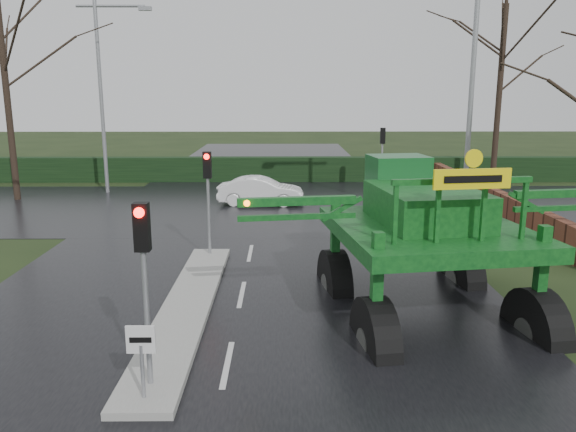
{
  "coord_description": "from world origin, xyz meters",
  "views": [
    {
      "loc": [
        1.13,
        -10.38,
        5.35
      ],
      "look_at": [
        1.26,
        4.87,
        2.0
      ],
      "focal_mm": 35.0,
      "sensor_mm": 36.0,
      "label": 1
    }
  ],
  "objects_px": {
    "traffic_signal_near": "(143,256)",
    "street_light_right": "(465,76)",
    "traffic_signal_far": "(382,145)",
    "white_sedan": "(261,205)",
    "traffic_signal_mid": "(208,181)",
    "keep_left_sign": "(141,350)",
    "street_light_left_far": "(106,81)",
    "crop_sprayer": "(375,230)"
  },
  "relations": [
    {
      "from": "street_light_right",
      "to": "white_sedan",
      "type": "distance_m",
      "value": 11.1
    },
    {
      "from": "keep_left_sign",
      "to": "traffic_signal_near",
      "type": "distance_m",
      "value": 1.61
    },
    {
      "from": "traffic_signal_far",
      "to": "crop_sprayer",
      "type": "distance_m",
      "value": 19.15
    },
    {
      "from": "traffic_signal_far",
      "to": "street_light_left_far",
      "type": "relative_size",
      "value": 0.35
    },
    {
      "from": "street_light_right",
      "to": "street_light_left_far",
      "type": "height_order",
      "value": "same"
    },
    {
      "from": "traffic_signal_mid",
      "to": "crop_sprayer",
      "type": "bearing_deg",
      "value": -55.3
    },
    {
      "from": "traffic_signal_mid",
      "to": "street_light_right",
      "type": "bearing_deg",
      "value": 25.4
    },
    {
      "from": "traffic_signal_mid",
      "to": "street_light_left_far",
      "type": "xyz_separation_m",
      "value": [
        -6.89,
        12.51,
        3.4
      ]
    },
    {
      "from": "white_sedan",
      "to": "keep_left_sign",
      "type": "bearing_deg",
      "value": -179.25
    },
    {
      "from": "street_light_right",
      "to": "crop_sprayer",
      "type": "bearing_deg",
      "value": -115.27
    },
    {
      "from": "keep_left_sign",
      "to": "street_light_left_far",
      "type": "bearing_deg",
      "value": 107.78
    },
    {
      "from": "keep_left_sign",
      "to": "traffic_signal_far",
      "type": "distance_m",
      "value": 22.93
    },
    {
      "from": "keep_left_sign",
      "to": "traffic_signal_mid",
      "type": "relative_size",
      "value": 0.38
    },
    {
      "from": "street_light_right",
      "to": "traffic_signal_far",
      "type": "bearing_deg",
      "value": 101.95
    },
    {
      "from": "street_light_right",
      "to": "crop_sprayer",
      "type": "relative_size",
      "value": 1.06
    },
    {
      "from": "traffic_signal_near",
      "to": "street_light_right",
      "type": "distance_m",
      "value": 16.46
    },
    {
      "from": "street_light_left_far",
      "to": "keep_left_sign",
      "type": "bearing_deg",
      "value": -72.22
    },
    {
      "from": "traffic_signal_far",
      "to": "white_sedan",
      "type": "distance_m",
      "value": 7.78
    },
    {
      "from": "white_sedan",
      "to": "street_light_left_far",
      "type": "bearing_deg",
      "value": 72.2
    },
    {
      "from": "traffic_signal_near",
      "to": "street_light_right",
      "type": "xyz_separation_m",
      "value": [
        9.49,
        13.01,
        3.4
      ]
    },
    {
      "from": "white_sedan",
      "to": "traffic_signal_mid",
      "type": "bearing_deg",
      "value": 176.61
    },
    {
      "from": "traffic_signal_near",
      "to": "white_sedan",
      "type": "distance_m",
      "value": 17.8
    },
    {
      "from": "traffic_signal_near",
      "to": "traffic_signal_mid",
      "type": "height_order",
      "value": "same"
    },
    {
      "from": "keep_left_sign",
      "to": "traffic_signal_near",
      "type": "height_order",
      "value": "traffic_signal_near"
    },
    {
      "from": "traffic_signal_near",
      "to": "street_light_left_far",
      "type": "xyz_separation_m",
      "value": [
        -6.89,
        21.01,
        3.4
      ]
    },
    {
      "from": "traffic_signal_far",
      "to": "keep_left_sign",
      "type": "bearing_deg",
      "value": 70.07
    },
    {
      "from": "traffic_signal_mid",
      "to": "keep_left_sign",
      "type": "bearing_deg",
      "value": -90.0
    },
    {
      "from": "traffic_signal_near",
      "to": "white_sedan",
      "type": "height_order",
      "value": "traffic_signal_near"
    },
    {
      "from": "traffic_signal_near",
      "to": "traffic_signal_mid",
      "type": "distance_m",
      "value": 8.5
    },
    {
      "from": "traffic_signal_far",
      "to": "street_light_left_far",
      "type": "bearing_deg",
      "value": 0.03
    },
    {
      "from": "street_light_right",
      "to": "street_light_left_far",
      "type": "relative_size",
      "value": 1.0
    },
    {
      "from": "traffic_signal_near",
      "to": "street_light_right",
      "type": "bearing_deg",
      "value": 53.87
    },
    {
      "from": "traffic_signal_far",
      "to": "street_light_right",
      "type": "relative_size",
      "value": 0.35
    },
    {
      "from": "traffic_signal_mid",
      "to": "traffic_signal_far",
      "type": "bearing_deg",
      "value": 58.07
    },
    {
      "from": "traffic_signal_mid",
      "to": "street_light_left_far",
      "type": "height_order",
      "value": "street_light_left_far"
    },
    {
      "from": "traffic_signal_near",
      "to": "street_light_left_far",
      "type": "distance_m",
      "value": 22.37
    },
    {
      "from": "street_light_right",
      "to": "street_light_left_far",
      "type": "bearing_deg",
      "value": 153.98
    },
    {
      "from": "crop_sprayer",
      "to": "street_light_left_far",
      "type": "bearing_deg",
      "value": 112.64
    },
    {
      "from": "traffic_signal_far",
      "to": "street_light_right",
      "type": "height_order",
      "value": "street_light_right"
    },
    {
      "from": "traffic_signal_near",
      "to": "traffic_signal_far",
      "type": "xyz_separation_m",
      "value": [
        7.8,
        21.02,
        0.0
      ]
    },
    {
      "from": "traffic_signal_near",
      "to": "traffic_signal_far",
      "type": "relative_size",
      "value": 1.0
    },
    {
      "from": "keep_left_sign",
      "to": "traffic_signal_far",
      "type": "relative_size",
      "value": 0.38
    }
  ]
}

